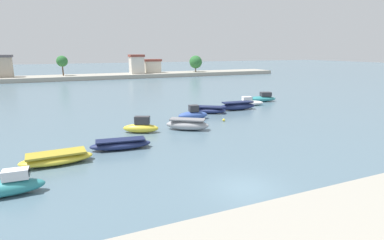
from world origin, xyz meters
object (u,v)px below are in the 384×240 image
mooring_buoy_1 (224,120)px  moored_boat_7 (237,106)px  moored_boat_4 (187,125)px  moored_boat_5 (193,114)px  moored_boat_9 (262,98)px  moored_boat_6 (210,110)px  mooring_buoy_3 (224,106)px  moored_boat_8 (248,102)px  moored_boat_2 (121,144)px  moored_boat_3 (141,127)px  moored_boat_1 (57,158)px  moored_boat_0 (3,187)px

mooring_buoy_1 → moored_boat_7: bearing=45.7°
moored_boat_4 → moored_boat_5: (2.74, 4.59, 0.02)m
mooring_buoy_1 → moored_boat_9: bearing=37.7°
moored_boat_9 → moored_boat_4: bearing=-130.7°
moored_boat_6 → mooring_buoy_1: bearing=-64.9°
moored_boat_7 → mooring_buoy_3: bearing=113.0°
moored_boat_4 → moored_boat_8: (14.70, 10.00, -0.11)m
moored_boat_2 → moored_boat_9: moored_boat_9 is taller
moored_boat_3 → moored_boat_5: bearing=50.9°
moored_boat_1 → moored_boat_2: 5.41m
moored_boat_3 → mooring_buoy_1: size_ratio=11.77×
moored_boat_4 → moored_boat_6: moored_boat_4 is taller
moored_boat_5 → mooring_buoy_3: moored_boat_5 is taller
moored_boat_7 → moored_boat_9: moored_boat_9 is taller
moored_boat_6 → mooring_buoy_1: size_ratio=13.62×
moored_boat_0 → moored_boat_2: bearing=39.2°
moored_boat_1 → moored_boat_7: 27.57m
moored_boat_2 → moored_boat_7: bearing=37.5°
moored_boat_2 → moored_boat_4: bearing=32.0°
moored_boat_7 → mooring_buoy_1: size_ratio=17.14×
moored_boat_7 → mooring_buoy_3: 2.57m
moored_boat_7 → mooring_buoy_1: (-5.49, -5.63, -0.40)m
moored_boat_0 → moored_boat_3: size_ratio=1.24×
moored_boat_2 → moored_boat_9: bearing=37.5°
moored_boat_5 → mooring_buoy_1: moored_boat_5 is taller
moored_boat_5 → mooring_buoy_1: 3.95m
mooring_buoy_1 → moored_boat_5: bearing=138.5°
moored_boat_2 → moored_boat_9: size_ratio=1.03×
moored_boat_7 → moored_boat_6: bearing=-168.4°
moored_boat_0 → moored_boat_5: size_ratio=1.23×
moored_boat_0 → mooring_buoy_3: bearing=39.5°
mooring_buoy_3 → moored_boat_2: bearing=-143.0°
moored_boat_9 → mooring_buoy_3: 8.89m
moored_boat_9 → moored_boat_0: bearing=-131.4°
moored_boat_2 → mooring_buoy_3: size_ratio=14.82×
moored_boat_7 → moored_boat_9: bearing=35.7°
moored_boat_9 → mooring_buoy_1: bearing=-125.9°
moored_boat_8 → mooring_buoy_3: moored_boat_8 is taller
moored_boat_5 → moored_boat_6: moored_boat_5 is taller
moored_boat_3 → moored_boat_7: moored_boat_3 is taller
moored_boat_2 → mooring_buoy_1: size_ratio=16.17×
moored_boat_2 → mooring_buoy_1: 14.82m
moored_boat_0 → moored_boat_6: bearing=39.5°
moored_boat_7 → moored_boat_5: bearing=-155.3°
moored_boat_6 → moored_boat_5: bearing=-112.6°
moored_boat_0 → moored_boat_8: bearing=35.4°
moored_boat_8 → moored_boat_2: bearing=-135.9°
moored_boat_0 → moored_boat_6: size_ratio=1.07×
mooring_buoy_1 → moored_boat_2: bearing=-157.1°
moored_boat_0 → moored_boat_3: moored_boat_3 is taller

